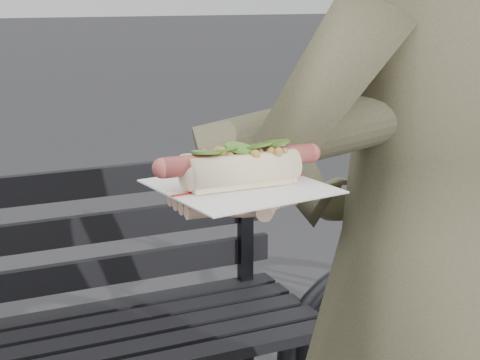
# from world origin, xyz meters

# --- Properties ---
(park_bench) EXTENTS (1.50, 0.44, 0.88)m
(park_bench) POSITION_xyz_m (-0.13, 0.93, 0.52)
(park_bench) COLOR black
(park_bench) RESTS_ON ground
(person) EXTENTS (0.68, 0.50, 1.72)m
(person) POSITION_xyz_m (0.41, 0.06, 0.86)
(person) COLOR #484330
(person) RESTS_ON ground
(held_hotdog) EXTENTS (0.62, 0.32, 0.20)m
(held_hotdog) POSITION_xyz_m (0.22, 0.02, 1.14)
(held_hotdog) COLOR #484330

